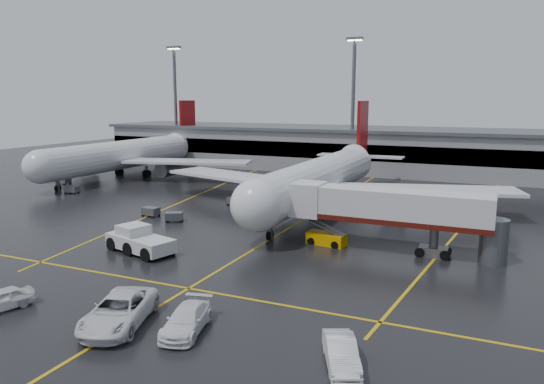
% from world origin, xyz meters
% --- Properties ---
extents(ground, '(220.00, 220.00, 0.00)m').
position_xyz_m(ground, '(0.00, 0.00, 0.00)').
color(ground, black).
rests_on(ground, ground).
extents(apron_line_centre, '(0.25, 90.00, 0.02)m').
position_xyz_m(apron_line_centre, '(0.00, 0.00, 0.01)').
color(apron_line_centre, gold).
rests_on(apron_line_centre, ground).
extents(apron_line_stop, '(60.00, 0.25, 0.02)m').
position_xyz_m(apron_line_stop, '(0.00, -22.00, 0.01)').
color(apron_line_stop, gold).
rests_on(apron_line_stop, ground).
extents(apron_line_left, '(9.99, 69.35, 0.02)m').
position_xyz_m(apron_line_left, '(-20.00, 10.00, 0.01)').
color(apron_line_left, gold).
rests_on(apron_line_left, ground).
extents(apron_line_right, '(7.57, 69.64, 0.02)m').
position_xyz_m(apron_line_right, '(18.00, 10.00, 0.01)').
color(apron_line_right, gold).
rests_on(apron_line_right, ground).
extents(terminal, '(122.00, 19.00, 8.60)m').
position_xyz_m(terminal, '(0.00, 47.93, 4.32)').
color(terminal, gray).
rests_on(terminal, ground).
extents(light_mast_left, '(3.00, 1.20, 25.45)m').
position_xyz_m(light_mast_left, '(-45.00, 42.00, 14.47)').
color(light_mast_left, '#595B60').
rests_on(light_mast_left, ground).
extents(light_mast_mid, '(3.00, 1.20, 25.45)m').
position_xyz_m(light_mast_mid, '(-5.00, 42.00, 14.47)').
color(light_mast_mid, '#595B60').
rests_on(light_mast_mid, ground).
extents(main_airliner, '(48.80, 45.60, 14.10)m').
position_xyz_m(main_airliner, '(0.00, 9.70, 4.21)').
color(main_airliner, silver).
rests_on(main_airliner, ground).
extents(second_airliner, '(48.80, 45.60, 14.10)m').
position_xyz_m(second_airliner, '(-42.00, 21.70, 4.21)').
color(second_airliner, silver).
rests_on(second_airliner, ground).
extents(jet_bridge, '(19.90, 3.40, 6.05)m').
position_xyz_m(jet_bridge, '(11.87, -6.00, 3.93)').
color(jet_bridge, silver).
rests_on(jet_bridge, ground).
extents(pushback_tractor, '(7.76, 4.82, 2.59)m').
position_xyz_m(pushback_tractor, '(-9.53, -15.85, 1.03)').
color(pushback_tractor, silver).
rests_on(pushback_tractor, ground).
extents(belt_loader, '(4.07, 2.29, 2.46)m').
position_xyz_m(belt_loader, '(5.84, -6.29, 0.61)').
color(belt_loader, '#DC9400').
rests_on(belt_loader, ground).
extents(service_van_a, '(5.23, 7.70, 1.96)m').
position_xyz_m(service_van_a, '(-0.44, -29.24, 0.98)').
color(service_van_a, white).
rests_on(service_van_a, ground).
extents(service_van_b, '(3.35, 5.65, 1.54)m').
position_xyz_m(service_van_b, '(3.94, -28.19, 0.77)').
color(service_van_b, white).
rests_on(service_van_b, ground).
extents(service_van_c, '(3.39, 4.86, 1.52)m').
position_xyz_m(service_van_c, '(13.87, -28.28, 0.76)').
color(service_van_c, white).
rests_on(service_van_c, ground).
extents(service_van_d, '(2.99, 4.68, 1.48)m').
position_xyz_m(service_van_d, '(-9.48, -30.64, 0.74)').
color(service_van_d, white).
rests_on(service_van_d, ground).
extents(baggage_cart_a, '(2.38, 2.11, 1.12)m').
position_xyz_m(baggage_cart_a, '(-13.59, -4.38, 0.63)').
color(baggage_cart_a, '#595B60').
rests_on(baggage_cart_a, ground).
extents(baggage_cart_b, '(2.08, 1.43, 1.12)m').
position_xyz_m(baggage_cart_b, '(-17.81, -3.27, 0.63)').
color(baggage_cart_b, '#595B60').
rests_on(baggage_cart_b, ground).
extents(baggage_cart_c, '(2.37, 2.05, 1.12)m').
position_xyz_m(baggage_cart_c, '(-11.44, 6.62, 0.63)').
color(baggage_cart_c, '#595B60').
rests_on(baggage_cart_c, ground).
extents(baggage_cart_d, '(2.13, 1.52, 1.12)m').
position_xyz_m(baggage_cart_d, '(-46.42, 10.61, 0.63)').
color(baggage_cart_d, '#595B60').
rests_on(baggage_cart_d, ground).
extents(baggage_cart_e, '(2.13, 1.51, 1.12)m').
position_xyz_m(baggage_cart_e, '(-38.60, 4.53, 0.63)').
color(baggage_cart_e, '#595B60').
rests_on(baggage_cart_e, ground).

